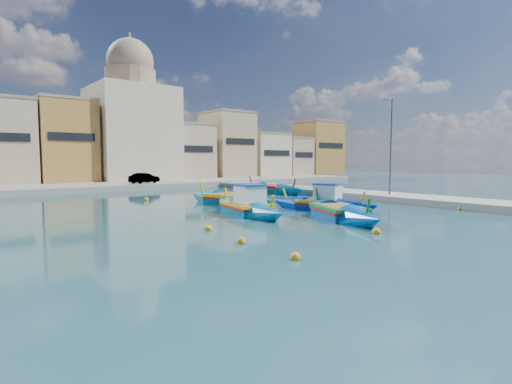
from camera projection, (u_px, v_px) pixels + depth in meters
name	position (u px, v px, depth m)	size (l,w,h in m)	color
ground	(271.00, 241.00, 16.05)	(160.00, 160.00, 0.00)	#153841
east_quay	(471.00, 204.00, 27.20)	(4.00, 70.00, 0.50)	gray
north_quay	(68.00, 188.00, 40.99)	(80.00, 8.00, 0.60)	gray
north_townhouses	(109.00, 146.00, 50.49)	(83.20, 7.87, 10.19)	tan
church_block	(132.00, 120.00, 52.76)	(10.00, 10.00, 19.10)	beige
quay_street_lamp	(390.00, 146.00, 31.19)	(1.18, 0.16, 8.00)	#595B60
luzzu_turquoise_cabin	(246.00, 208.00, 24.01)	(3.64, 9.04, 2.84)	#006CA3
luzzu_blue_cabin	(322.00, 205.00, 25.86)	(4.18, 7.76, 2.68)	#0026AA
luzzu_cyan_mid	(271.00, 190.00, 38.96)	(2.27, 9.09, 2.68)	#00729C
luzzu_green	(230.00, 201.00, 28.79)	(3.71, 9.04, 2.77)	#00739D
luzzu_blue_south	(339.00, 214.00, 22.24)	(5.49, 8.86, 2.55)	#004BA1
mooring_buoys	(236.00, 222.00, 20.40)	(26.64, 21.09, 0.36)	gold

